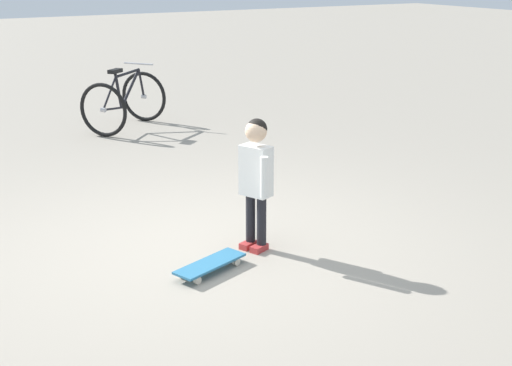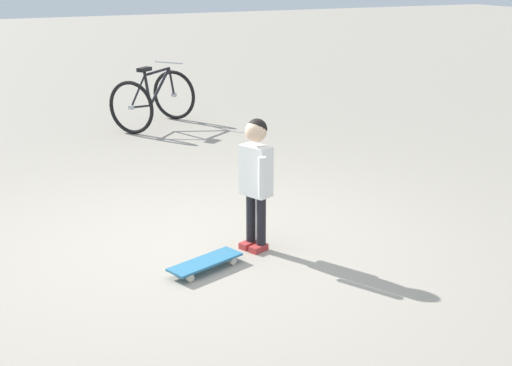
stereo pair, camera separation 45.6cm
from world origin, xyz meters
name	(u,v)px [view 1 (the left image)]	position (x,y,z in m)	size (l,w,h in m)	color
ground_plane	(196,246)	(0.00, 0.00, 0.00)	(50.00, 50.00, 0.00)	#9E9384
child_person	(256,170)	(-0.29, -0.40, 0.66)	(0.41, 0.24, 1.06)	black
skateboard	(210,264)	(-0.50, 0.12, 0.06)	(0.38, 0.63, 0.07)	teal
bicycle_near	(124,101)	(4.26, -0.93, 0.38)	(1.22, 1.28, 0.85)	black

